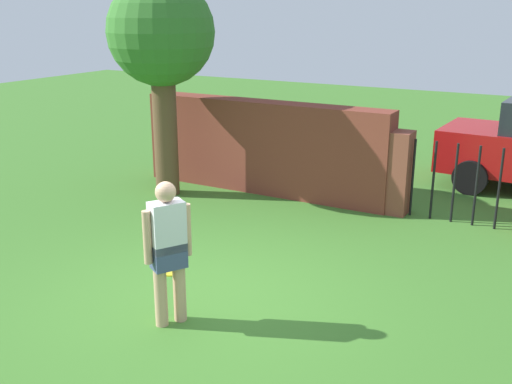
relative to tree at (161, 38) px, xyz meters
The scene contains 6 objects.
ground_plane 5.20m from the tree, 46.74° to the right, with size 40.00×40.00×0.00m, color #3D7528.
brick_wall 2.66m from the tree, 33.77° to the left, with size 4.85×0.50×1.70m, color brown.
tree is the anchor object (origin of this frame).
person 5.22m from the tree, 52.32° to the right, with size 0.37×0.48×1.62m.
fence_gate 5.63m from the tree, 11.02° to the left, with size 2.65×0.44×1.40m.
frisbee_yellow 4.52m from the tree, 52.16° to the right, with size 0.27×0.27×0.02m, color yellow.
Camera 1 is at (3.69, -5.38, 3.34)m, focal length 42.15 mm.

